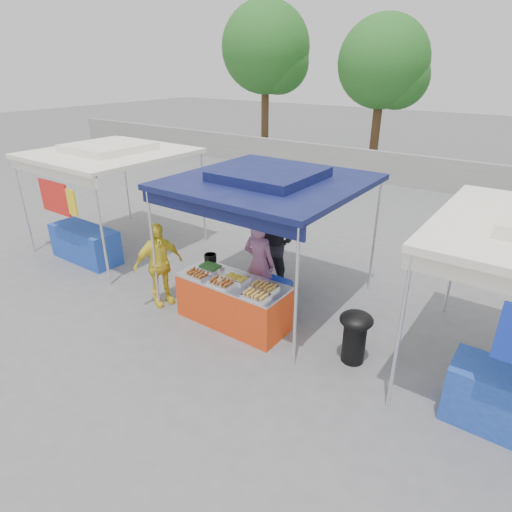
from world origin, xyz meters
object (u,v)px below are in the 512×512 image
Objects in this scene: customer_person at (158,265)px; vendor_woman at (259,264)px; vendor_table at (233,301)px; wok_burner at (355,333)px; helper_man at (274,243)px; cooking_pot at (210,258)px.

vendor_woman is at bearing -37.24° from customer_person.
wok_burner is (2.19, 0.24, 0.09)m from vendor_table.
helper_man is 2.34m from customer_person.
vendor_woman reaches higher than cooking_pot.
customer_person is at bearing -170.04° from vendor_table.
vendor_table is at bearing 83.66° from vendor_woman.
vendor_table is 1.63m from customer_person.
wok_burner reaches higher than vendor_table.
wok_burner is at bearing -2.53° from cooking_pot.
vendor_woman reaches higher than customer_person.
vendor_woman is at bearing 26.10° from cooking_pot.
vendor_table is 1.76m from helper_man.
cooking_pot is at bearing 154.09° from wok_burner.
cooking_pot is 0.13× the size of helper_man.
vendor_woman reaches higher than wok_burner.
wok_burner is 0.47× the size of helper_man.
customer_person is (-1.55, -0.27, 0.40)m from vendor_table.
cooking_pot is 1.42m from helper_man.
customer_person reaches higher than cooking_pot.
vendor_table is 1.22× the size of customer_person.
helper_man is at bearing 98.42° from vendor_table.
vendor_woman is at bearing 142.62° from wok_burner.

